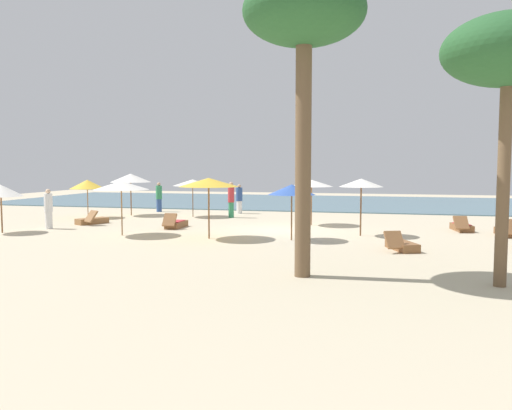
% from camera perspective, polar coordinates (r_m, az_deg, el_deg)
% --- Properties ---
extents(ground_plane, '(60.00, 60.00, 0.00)m').
position_cam_1_polar(ground_plane, '(22.45, 2.11, -2.84)').
color(ground_plane, beige).
extents(ocean_water, '(48.00, 16.00, 0.06)m').
position_cam_1_polar(ocean_water, '(39.16, 7.28, 0.30)').
color(ocean_water, slate).
rests_on(ocean_water, ground_plane).
extents(umbrella_0, '(1.76, 1.76, 2.02)m').
position_cam_1_polar(umbrella_0, '(24.10, -26.18, 1.43)').
color(umbrella_0, brown).
rests_on(umbrella_0, ground_plane).
extents(umbrella_1, '(2.00, 2.00, 2.14)m').
position_cam_1_polar(umbrella_1, '(24.51, 6.11, 2.39)').
color(umbrella_1, brown).
rests_on(umbrella_1, ground_plane).
extents(umbrella_2, '(2.21, 2.21, 2.19)m').
position_cam_1_polar(umbrella_2, '(21.51, -14.55, 2.09)').
color(umbrella_2, olive).
rests_on(umbrella_2, ground_plane).
extents(umbrella_3, '(1.78, 1.78, 2.11)m').
position_cam_1_polar(umbrella_3, '(19.55, 3.93, 1.69)').
color(umbrella_3, brown).
rests_on(umbrella_3, ground_plane).
extents(umbrella_4, '(1.75, 1.75, 2.29)m').
position_cam_1_polar(umbrella_4, '(21.13, 11.46, 2.39)').
color(umbrella_4, brown).
rests_on(umbrella_4, ground_plane).
extents(umbrella_5, '(1.85, 1.85, 2.04)m').
position_cam_1_polar(umbrella_5, '(29.12, -18.00, 2.17)').
color(umbrella_5, olive).
rests_on(umbrella_5, ground_plane).
extents(umbrella_6, '(2.29, 2.29, 2.34)m').
position_cam_1_polar(umbrella_6, '(20.00, -5.21, 2.48)').
color(umbrella_6, brown).
rests_on(umbrella_6, ground_plane).
extents(umbrella_7, '(2.26, 2.26, 2.34)m').
position_cam_1_polar(umbrella_7, '(29.91, -13.58, 2.89)').
color(umbrella_7, brown).
rests_on(umbrella_7, ground_plane).
extents(umbrella_8, '(2.15, 2.15, 2.04)m').
position_cam_1_polar(umbrella_8, '(28.50, -6.96, 2.45)').
color(umbrella_8, brown).
rests_on(umbrella_8, ground_plane).
extents(lounger_0, '(1.31, 1.75, 0.70)m').
position_cam_1_polar(lounger_0, '(26.16, -17.54, -1.63)').
color(lounger_0, olive).
rests_on(lounger_0, ground_plane).
extents(lounger_1, '(1.19, 1.78, 0.70)m').
position_cam_1_polar(lounger_1, '(18.03, 15.64, -4.27)').
color(lounger_1, brown).
rests_on(lounger_1, ground_plane).
extents(lounger_3, '(0.87, 1.76, 0.69)m').
position_cam_1_polar(lounger_3, '(24.06, 21.61, -2.24)').
color(lounger_3, brown).
rests_on(lounger_3, ground_plane).
extents(lounger_4, '(0.74, 1.69, 0.74)m').
position_cam_1_polar(lounger_4, '(23.06, 25.83, -2.65)').
color(lounger_4, brown).
rests_on(lounger_4, ground_plane).
extents(lounger_5, '(0.65, 1.70, 0.71)m').
position_cam_1_polar(lounger_5, '(23.74, -8.78, -2.06)').
color(lounger_5, brown).
rests_on(lounger_5, ground_plane).
extents(person_0, '(0.41, 0.41, 1.77)m').
position_cam_1_polar(person_0, '(24.83, -21.78, -0.39)').
color(person_0, white).
rests_on(person_0, ground_plane).
extents(person_1, '(0.52, 0.52, 1.71)m').
position_cam_1_polar(person_1, '(30.27, -1.85, 0.67)').
color(person_1, white).
rests_on(person_1, ground_plane).
extents(person_2, '(0.47, 0.47, 1.92)m').
position_cam_1_polar(person_2, '(27.92, -2.74, 0.61)').
color(person_2, '#338C59').
rests_on(person_2, ground_plane).
extents(person_3, '(0.51, 0.51, 1.78)m').
position_cam_1_polar(person_3, '(31.92, -10.58, 0.87)').
color(person_3, '#2D4C8C').
rests_on(person_3, ground_plane).
extents(palm_0, '(2.98, 2.98, 6.26)m').
position_cam_1_polar(palm_0, '(13.54, 25.91, 14.67)').
color(palm_0, brown).
rests_on(palm_0, ground_plane).
extents(palm_1, '(3.06, 3.06, 7.46)m').
position_cam_1_polar(palm_1, '(13.64, 5.30, 19.54)').
color(palm_1, brown).
rests_on(palm_1, ground_plane).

